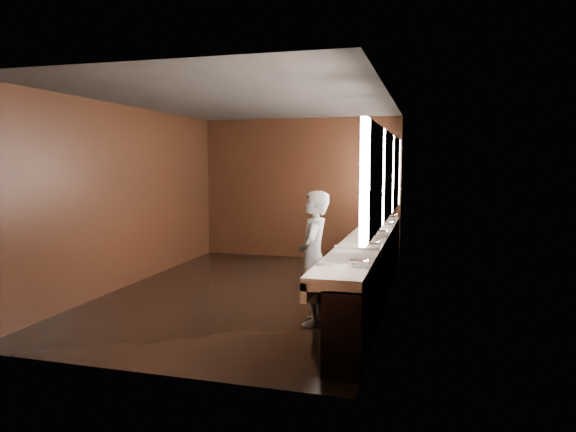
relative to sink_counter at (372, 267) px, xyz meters
name	(u,v)px	position (x,y,z in m)	size (l,w,h in m)	color
floor	(250,293)	(-1.79, 0.00, -0.50)	(6.00, 6.00, 0.00)	black
ceiling	(248,101)	(-1.79, 0.00, 2.30)	(4.00, 6.00, 0.02)	#2D2D2B
wall_back	(300,189)	(-1.79, 3.00, 0.90)	(4.00, 0.02, 2.80)	black
wall_front	(135,222)	(-1.79, -3.00, 0.90)	(4.00, 0.02, 2.80)	black
wall_left	(128,196)	(-3.79, 0.00, 0.90)	(0.02, 6.00, 2.80)	black
wall_right	(388,202)	(0.21, 0.00, 0.90)	(0.02, 6.00, 2.80)	black
sink_counter	(372,267)	(0.00, 0.00, 0.00)	(0.55, 5.40, 1.01)	black
mirror_band	(388,176)	(0.19, 0.00, 1.25)	(0.06, 5.03, 1.15)	white
person	(313,258)	(-0.57, -1.15, 0.30)	(0.58, 0.38, 1.59)	#9AC3E6
trash_bin	(343,303)	(-0.22, -1.07, -0.24)	(0.33, 0.33, 0.51)	black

